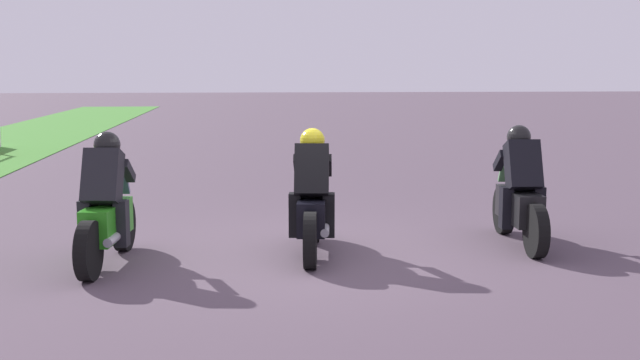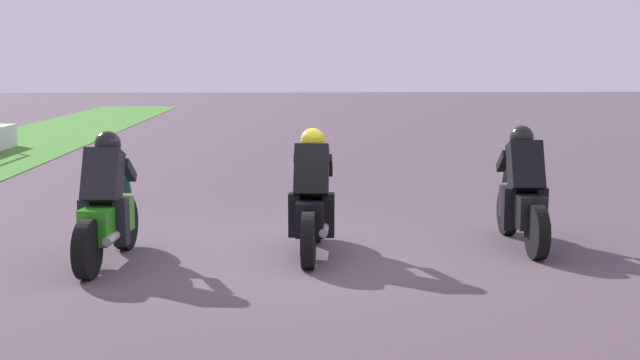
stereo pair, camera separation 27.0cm
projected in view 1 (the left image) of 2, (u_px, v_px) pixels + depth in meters
name	position (u px, v px, depth m)	size (l,w,h in m)	color
ground_plane	(319.00, 254.00, 9.63)	(120.00, 120.00, 0.00)	#51424E
rider_lane_a	(520.00, 196.00, 10.06)	(2.04, 0.55, 1.51)	black
rider_lane_b	(312.00, 203.00, 9.56)	(2.04, 0.57, 1.51)	black
rider_lane_c	(107.00, 211.00, 9.06)	(2.04, 0.57, 1.51)	black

